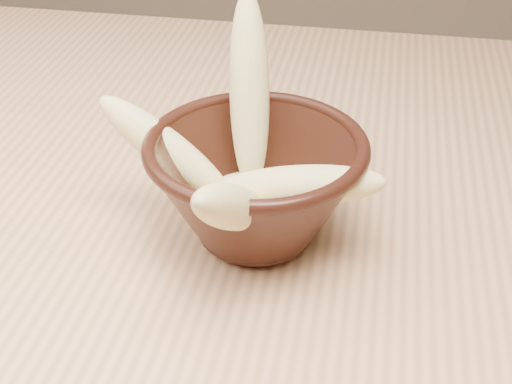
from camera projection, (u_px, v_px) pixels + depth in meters
table at (152, 235)px, 0.73m from camera, size 1.20×0.80×0.75m
bowl at (256, 183)px, 0.56m from camera, size 0.18×0.18×0.10m
milk_puddle at (256, 208)px, 0.58m from camera, size 0.10×0.10×0.01m
banana_upright at (249, 92)px, 0.57m from camera, size 0.05×0.09×0.16m
banana_left at (166, 149)px, 0.57m from camera, size 0.13×0.05×0.10m
banana_across at (297, 186)px, 0.54m from camera, size 0.14×0.04×0.06m
banana_front at (234, 208)px, 0.49m from camera, size 0.05×0.14×0.12m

